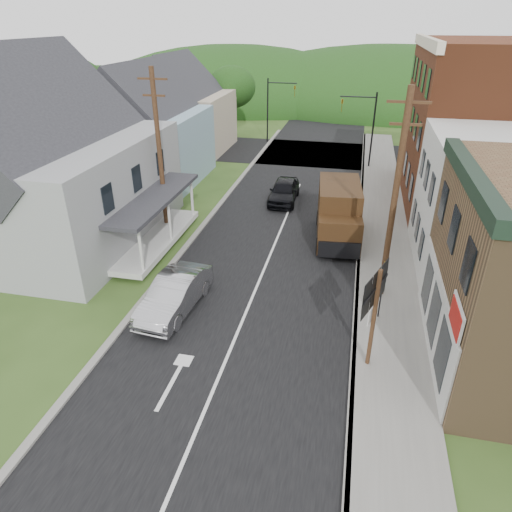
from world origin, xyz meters
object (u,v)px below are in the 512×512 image
Objects in this scene: silver_sedan at (175,295)px; warning_sign at (382,281)px; dark_sedan at (284,191)px; delivery_van at (339,214)px; route_sign_cluster at (374,305)px.

silver_sedan is 8.57m from warning_sign.
delivery_van is (3.88, -5.19, 0.81)m from dark_sedan.
route_sign_cluster is at bearing -89.75° from warning_sign.
warning_sign reaches higher than silver_sedan.
route_sign_cluster is 3.16m from warning_sign.
route_sign_cluster is (7.98, -1.86, 1.87)m from silver_sedan.
warning_sign is at bearing -65.37° from dark_sedan.
warning_sign reaches higher than dark_sedan.
delivery_van is 1.48× the size of route_sign_cluster.
dark_sedan is (2.39, 13.78, -0.01)m from silver_sedan.
delivery_van is at bearing 120.05° from route_sign_cluster.
route_sign_cluster is at bearing -7.94° from silver_sedan.
route_sign_cluster is at bearing -86.04° from delivery_van.
silver_sedan is 10.66m from delivery_van.
warning_sign is at bearing -79.18° from delivery_van.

